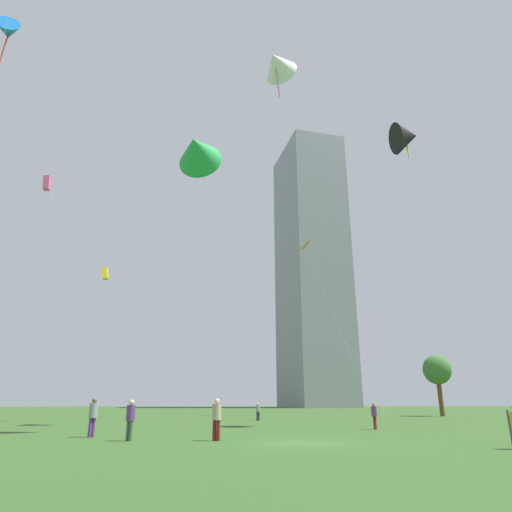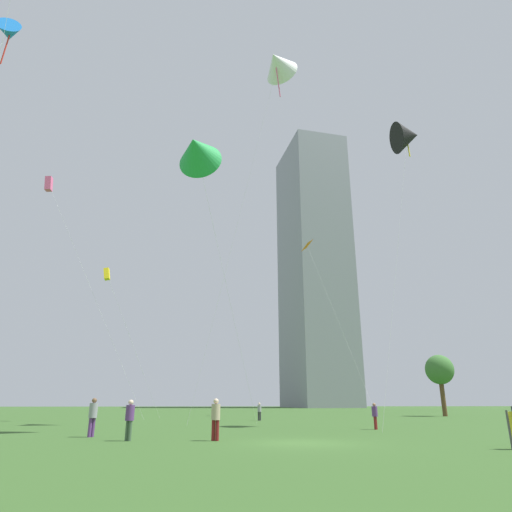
{
  "view_description": "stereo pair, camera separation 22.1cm",
  "coord_description": "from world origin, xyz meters",
  "px_view_note": "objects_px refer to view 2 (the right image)",
  "views": [
    {
      "loc": [
        -3.8,
        -19.8,
        1.68
      ],
      "look_at": [
        -1.4,
        7.18,
        10.63
      ],
      "focal_mm": 30.89,
      "sensor_mm": 36.0,
      "label": 1
    },
    {
      "loc": [
        -3.58,
        -19.82,
        1.68
      ],
      "look_at": [
        -1.4,
        7.18,
        10.63
      ],
      "focal_mm": 30.89,
      "sensor_mm": 36.0,
      "label": 2
    }
  ],
  "objects_px": {
    "person_standing_0": "(216,416)",
    "kite_flying_5": "(107,275)",
    "kite_flying_0": "(9,32)",
    "park_tree_0": "(440,370)",
    "kite_flying_1": "(307,246)",
    "kite_flying_6": "(407,137)",
    "person_standing_4": "(93,414)",
    "kite_flying_2": "(197,151)",
    "kite_flying_3": "(49,185)",
    "person_standing_5": "(375,414)",
    "distant_highrise_0": "(314,268)",
    "person_standing_2": "(130,417)",
    "kite_flying_7": "(278,64)",
    "person_standing_6": "(259,410)"
  },
  "relations": [
    {
      "from": "person_standing_5",
      "to": "person_standing_2",
      "type": "bearing_deg",
      "value": 156.94
    },
    {
      "from": "person_standing_2",
      "to": "person_standing_5",
      "type": "bearing_deg",
      "value": 63.56
    },
    {
      "from": "kite_flying_7",
      "to": "person_standing_5",
      "type": "bearing_deg",
      "value": -40.56
    },
    {
      "from": "kite_flying_1",
      "to": "distant_highrise_0",
      "type": "xyz_separation_m",
      "value": [
        17.5,
        75.35,
        19.92
      ]
    },
    {
      "from": "person_standing_0",
      "to": "kite_flying_0",
      "type": "bearing_deg",
      "value": 177.57
    },
    {
      "from": "person_standing_5",
      "to": "kite_flying_5",
      "type": "bearing_deg",
      "value": 96.73
    },
    {
      "from": "person_standing_6",
      "to": "park_tree_0",
      "type": "relative_size",
      "value": 0.22
    },
    {
      "from": "distant_highrise_0",
      "to": "person_standing_4",
      "type": "bearing_deg",
      "value": -117.51
    },
    {
      "from": "person_standing_2",
      "to": "kite_flying_7",
      "type": "relative_size",
      "value": 0.05
    },
    {
      "from": "person_standing_0",
      "to": "person_standing_4",
      "type": "distance_m",
      "value": 6.68
    },
    {
      "from": "person_standing_2",
      "to": "distant_highrise_0",
      "type": "distance_m",
      "value": 120.63
    },
    {
      "from": "kite_flying_7",
      "to": "person_standing_4",
      "type": "bearing_deg",
      "value": -139.88
    },
    {
      "from": "person_standing_5",
      "to": "kite_flying_5",
      "type": "relative_size",
      "value": 0.11
    },
    {
      "from": "kite_flying_6",
      "to": "distant_highrise_0",
      "type": "bearing_deg",
      "value": 82.2
    },
    {
      "from": "person_standing_4",
      "to": "park_tree_0",
      "type": "distance_m",
      "value": 44.04
    },
    {
      "from": "kite_flying_3",
      "to": "kite_flying_5",
      "type": "bearing_deg",
      "value": 17.05
    },
    {
      "from": "person_standing_5",
      "to": "distant_highrise_0",
      "type": "bearing_deg",
      "value": 28.77
    },
    {
      "from": "park_tree_0",
      "to": "kite_flying_2",
      "type": "bearing_deg",
      "value": -136.36
    },
    {
      "from": "kite_flying_5",
      "to": "park_tree_0",
      "type": "relative_size",
      "value": 1.99
    },
    {
      "from": "kite_flying_5",
      "to": "person_standing_4",
      "type": "bearing_deg",
      "value": -75.05
    },
    {
      "from": "person_standing_6",
      "to": "kite_flying_1",
      "type": "xyz_separation_m",
      "value": [
        7.6,
        12.29,
        20.6
      ]
    },
    {
      "from": "person_standing_0",
      "to": "kite_flying_7",
      "type": "bearing_deg",
      "value": 86.25
    },
    {
      "from": "person_standing_6",
      "to": "kite_flying_3",
      "type": "relative_size",
      "value": 0.07
    },
    {
      "from": "person_standing_5",
      "to": "park_tree_0",
      "type": "bearing_deg",
      "value": 4.65
    },
    {
      "from": "kite_flying_0",
      "to": "distant_highrise_0",
      "type": "height_order",
      "value": "distant_highrise_0"
    },
    {
      "from": "kite_flying_1",
      "to": "kite_flying_6",
      "type": "bearing_deg",
      "value": -80.91
    },
    {
      "from": "kite_flying_1",
      "to": "person_standing_6",
      "type": "bearing_deg",
      "value": -121.72
    },
    {
      "from": "person_standing_4",
      "to": "person_standing_5",
      "type": "xyz_separation_m",
      "value": [
        16.1,
        4.84,
        -0.15
      ]
    },
    {
      "from": "kite_flying_2",
      "to": "kite_flying_6",
      "type": "distance_m",
      "value": 18.6
    },
    {
      "from": "kite_flying_1",
      "to": "kite_flying_6",
      "type": "xyz_separation_m",
      "value": [
        3.87,
        -24.19,
        1.33
      ]
    },
    {
      "from": "person_standing_4",
      "to": "kite_flying_3",
      "type": "distance_m",
      "value": 28.7
    },
    {
      "from": "person_standing_0",
      "to": "kite_flying_5",
      "type": "xyz_separation_m",
      "value": [
        -11.01,
        20.93,
        12.33
      ]
    },
    {
      "from": "person_standing_0",
      "to": "person_standing_2",
      "type": "relative_size",
      "value": 1.03
    },
    {
      "from": "person_standing_4",
      "to": "kite_flying_7",
      "type": "bearing_deg",
      "value": 167.52
    },
    {
      "from": "person_standing_4",
      "to": "kite_flying_5",
      "type": "height_order",
      "value": "kite_flying_5"
    },
    {
      "from": "person_standing_6",
      "to": "kite_flying_5",
      "type": "xyz_separation_m",
      "value": [
        -14.9,
        -0.5,
        12.47
      ]
    },
    {
      "from": "park_tree_0",
      "to": "person_standing_5",
      "type": "bearing_deg",
      "value": -124.72
    },
    {
      "from": "person_standing_6",
      "to": "kite_flying_2",
      "type": "distance_m",
      "value": 24.37
    },
    {
      "from": "person_standing_6",
      "to": "kite_flying_3",
      "type": "bearing_deg",
      "value": -169.6
    },
    {
      "from": "kite_flying_2",
      "to": "kite_flying_3",
      "type": "height_order",
      "value": "kite_flying_3"
    },
    {
      "from": "kite_flying_0",
      "to": "person_standing_2",
      "type": "bearing_deg",
      "value": -25.49
    },
    {
      "from": "kite_flying_1",
      "to": "park_tree_0",
      "type": "height_order",
      "value": "kite_flying_1"
    },
    {
      "from": "person_standing_5",
      "to": "kite_flying_1",
      "type": "distance_m",
      "value": 33.38
    },
    {
      "from": "person_standing_4",
      "to": "kite_flying_5",
      "type": "relative_size",
      "value": 0.13
    },
    {
      "from": "person_standing_4",
      "to": "kite_flying_1",
      "type": "relative_size",
      "value": 0.08
    },
    {
      "from": "kite_flying_0",
      "to": "kite_flying_2",
      "type": "height_order",
      "value": "kite_flying_0"
    },
    {
      "from": "kite_flying_3",
      "to": "distant_highrise_0",
      "type": "height_order",
      "value": "distant_highrise_0"
    },
    {
      "from": "kite_flying_5",
      "to": "park_tree_0",
      "type": "height_order",
      "value": "kite_flying_5"
    },
    {
      "from": "kite_flying_0",
      "to": "kite_flying_1",
      "type": "height_order",
      "value": "kite_flying_0"
    },
    {
      "from": "person_standing_6",
      "to": "kite_flying_3",
      "type": "height_order",
      "value": "kite_flying_3"
    }
  ]
}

